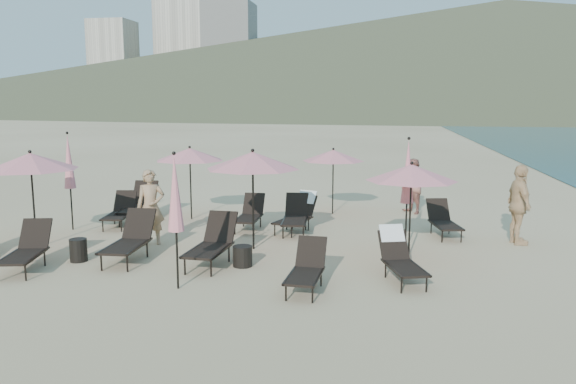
% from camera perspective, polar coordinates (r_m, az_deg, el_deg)
% --- Properties ---
extents(ground, '(800.00, 800.00, 0.00)m').
position_cam_1_polar(ground, '(11.15, -4.23, -8.37)').
color(ground, '#D6BA8C').
rests_on(ground, ground).
extents(volcanic_headland, '(690.00, 690.00, 55.00)m').
position_cam_1_polar(volcanic_headland, '(321.21, 23.00, 12.50)').
color(volcanic_headland, brown).
rests_on(volcanic_headland, ground).
extents(hotel_skyline, '(109.00, 82.00, 55.00)m').
position_cam_1_polar(hotel_skyline, '(298.25, -8.99, 12.96)').
color(hotel_skyline, beige).
rests_on(hotel_skyline, ground).
extents(lounger_1, '(0.97, 1.69, 0.92)m').
position_cam_1_polar(lounger_1, '(12.50, -25.03, -5.26)').
color(lounger_1, black).
rests_on(lounger_1, ground).
extents(lounger_2, '(0.75, 1.77, 1.00)m').
position_cam_1_polar(lounger_2, '(12.45, -15.78, -4.61)').
color(lounger_2, black).
rests_on(lounger_2, ground).
extents(lounger_3, '(0.74, 1.76, 1.00)m').
position_cam_1_polar(lounger_3, '(11.80, -7.71, -5.11)').
color(lounger_3, black).
rests_on(lounger_3, ground).
extents(lounger_4, '(0.62, 1.48, 0.84)m').
position_cam_1_polar(lounger_4, '(10.19, 1.91, -7.74)').
color(lounger_4, black).
rests_on(lounger_4, ground).
extents(lounger_5, '(0.99, 1.61, 0.95)m').
position_cam_1_polar(lounger_5, '(10.93, 11.30, -6.42)').
color(lounger_5, black).
rests_on(lounger_5, ground).
extents(lounger_6, '(0.92, 1.91, 1.06)m').
position_cam_1_polar(lounger_6, '(16.51, -14.87, -1.15)').
color(lounger_6, black).
rests_on(lounger_6, ground).
extents(lounger_7, '(0.83, 1.62, 0.89)m').
position_cam_1_polar(lounger_7, '(15.97, -16.69, -1.86)').
color(lounger_7, black).
rests_on(lounger_7, ground).
extents(lounger_8, '(0.61, 1.53, 0.87)m').
position_cam_1_polar(lounger_8, '(15.00, -3.89, -2.22)').
color(lounger_8, black).
rests_on(lounger_8, ground).
extents(lounger_9, '(0.75, 1.67, 0.93)m').
position_cam_1_polar(lounger_9, '(14.58, 0.77, -2.41)').
color(lounger_9, black).
rests_on(lounger_9, ground).
extents(lounger_10, '(1.03, 1.68, 0.99)m').
position_cam_1_polar(lounger_10, '(14.74, 1.01, -2.14)').
color(lounger_10, black).
rests_on(lounger_10, ground).
extents(lounger_11, '(0.86, 1.58, 0.86)m').
position_cam_1_polar(lounger_11, '(14.72, 15.50, -2.78)').
color(lounger_11, black).
rests_on(lounger_11, ground).
extents(umbrella_open_0, '(2.12, 2.12, 2.28)m').
position_cam_1_polar(umbrella_open_0, '(14.06, -24.69, 2.83)').
color(umbrella_open_0, black).
rests_on(umbrella_open_0, ground).
extents(umbrella_open_1, '(2.15, 2.15, 2.32)m').
position_cam_1_polar(umbrella_open_1, '(12.67, -3.60, 3.21)').
color(umbrella_open_1, black).
rests_on(umbrella_open_1, ground).
extents(umbrella_open_2, '(1.95, 1.95, 2.10)m').
position_cam_1_polar(umbrella_open_2, '(12.24, 12.43, 1.92)').
color(umbrella_open_2, black).
rests_on(umbrella_open_2, ground).
extents(umbrella_open_3, '(1.97, 1.97, 2.12)m').
position_cam_1_polar(umbrella_open_3, '(16.27, -9.95, 3.79)').
color(umbrella_open_3, black).
rests_on(umbrella_open_3, ground).
extents(umbrella_open_4, '(1.86, 1.86, 2.00)m').
position_cam_1_polar(umbrella_open_4, '(16.87, 4.62, 3.71)').
color(umbrella_open_4, black).
rests_on(umbrella_open_4, ground).
extents(umbrella_closed_0, '(0.29, 0.29, 2.50)m').
position_cam_1_polar(umbrella_closed_0, '(10.11, -11.39, -0.22)').
color(umbrella_closed_0, black).
rests_on(umbrella_closed_0, ground).
extents(umbrella_closed_1, '(0.30, 0.30, 2.59)m').
position_cam_1_polar(umbrella_closed_1, '(12.76, 12.07, 1.97)').
color(umbrella_closed_1, black).
rests_on(umbrella_closed_1, ground).
extents(umbrella_closed_2, '(0.30, 0.30, 2.60)m').
position_cam_1_polar(umbrella_closed_2, '(15.74, -21.37, 2.87)').
color(umbrella_closed_2, black).
rests_on(umbrella_closed_2, ground).
extents(side_table_0, '(0.36, 0.36, 0.49)m').
position_cam_1_polar(side_table_0, '(12.76, -20.52, -5.55)').
color(side_table_0, black).
rests_on(side_table_0, ground).
extents(side_table_1, '(0.40, 0.40, 0.43)m').
position_cam_1_polar(side_table_1, '(11.65, -4.64, -6.52)').
color(side_table_1, black).
rests_on(side_table_1, ground).
extents(beachgoer_a, '(0.77, 0.66, 1.79)m').
position_cam_1_polar(beachgoer_a, '(13.63, -13.76, -1.51)').
color(beachgoer_a, '#9E7956').
rests_on(beachgoer_a, ground).
extents(beachgoer_b, '(0.99, 1.03, 1.67)m').
position_cam_1_polar(beachgoer_b, '(17.39, 12.58, 0.57)').
color(beachgoer_b, '#9F6152').
rests_on(beachgoer_b, ground).
extents(beachgoer_c, '(0.65, 1.18, 1.90)m').
position_cam_1_polar(beachgoer_c, '(14.34, 22.43, -1.20)').
color(beachgoer_c, tan).
rests_on(beachgoer_c, ground).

